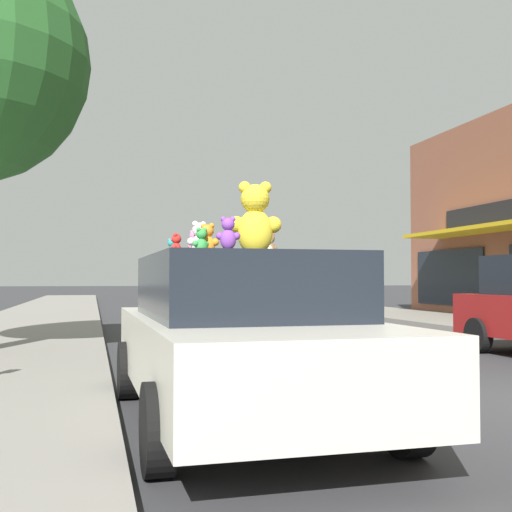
# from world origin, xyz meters

# --- Properties ---
(plush_art_car) EXTENTS (2.11, 4.72, 1.55)m
(plush_art_car) POSITION_xyz_m (-3.20, -0.10, 0.81)
(plush_art_car) COLOR beige
(plush_art_car) RESTS_ON ground_plane
(teddy_bear_giant) EXTENTS (0.52, 0.34, 0.70)m
(teddy_bear_giant) POSITION_xyz_m (-3.06, -0.11, 1.88)
(teddy_bear_giant) COLOR yellow
(teddy_bear_giant) RESTS_ON plush_art_car
(teddy_bear_red) EXTENTS (0.15, 0.20, 0.26)m
(teddy_bear_red) POSITION_xyz_m (-3.68, 0.81, 1.67)
(teddy_bear_red) COLOR red
(teddy_bear_red) RESTS_ON plush_art_car
(teddy_bear_purple) EXTENTS (0.20, 0.13, 0.26)m
(teddy_bear_purple) POSITION_xyz_m (-3.52, -1.11, 1.67)
(teddy_bear_purple) COLOR purple
(teddy_bear_purple) RESTS_ON plush_art_car
(teddy_bear_pink) EXTENTS (0.17, 0.20, 0.28)m
(teddy_bear_pink) POSITION_xyz_m (-3.54, 0.48, 1.68)
(teddy_bear_pink) COLOR pink
(teddy_bear_pink) RESTS_ON plush_art_car
(teddy_bear_teal) EXTENTS (0.14, 0.15, 0.22)m
(teddy_bear_teal) POSITION_xyz_m (-3.71, 1.00, 1.65)
(teddy_bear_teal) COLOR teal
(teddy_bear_teal) RESTS_ON plush_art_car
(teddy_bear_green) EXTENTS (0.19, 0.16, 0.26)m
(teddy_bear_green) POSITION_xyz_m (-3.54, 0.04, 1.68)
(teddy_bear_green) COLOR green
(teddy_bear_green) RESTS_ON plush_art_car
(teddy_bear_cream) EXTENTS (0.17, 0.16, 0.25)m
(teddy_bear_cream) POSITION_xyz_m (-2.72, 0.66, 1.67)
(teddy_bear_cream) COLOR beige
(teddy_bear_cream) RESTS_ON plush_art_car
(teddy_bear_white) EXTENTS (0.26, 0.20, 0.35)m
(teddy_bear_white) POSITION_xyz_m (-3.51, 0.36, 1.72)
(teddy_bear_white) COLOR white
(teddy_bear_white) RESTS_ON plush_art_car
(teddy_bear_brown) EXTENTS (0.23, 0.18, 0.31)m
(teddy_bear_brown) POSITION_xyz_m (-2.60, 1.04, 1.70)
(teddy_bear_brown) COLOR olive
(teddy_bear_brown) RESTS_ON plush_art_car
(teddy_bear_orange) EXTENTS (0.23, 0.20, 0.32)m
(teddy_bear_orange) POSITION_xyz_m (-3.47, 0.13, 1.70)
(teddy_bear_orange) COLOR orange
(teddy_bear_orange) RESTS_ON plush_art_car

